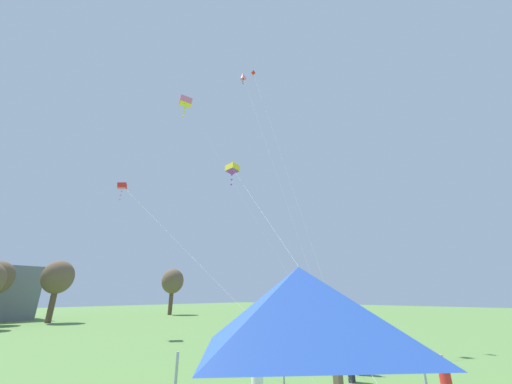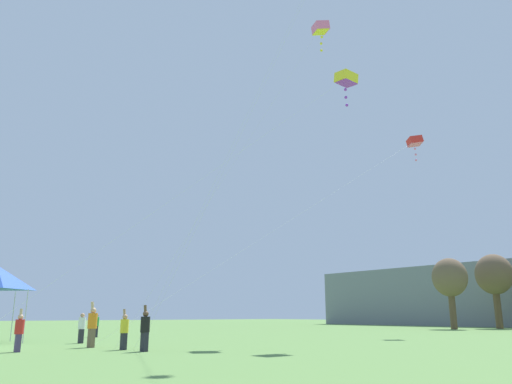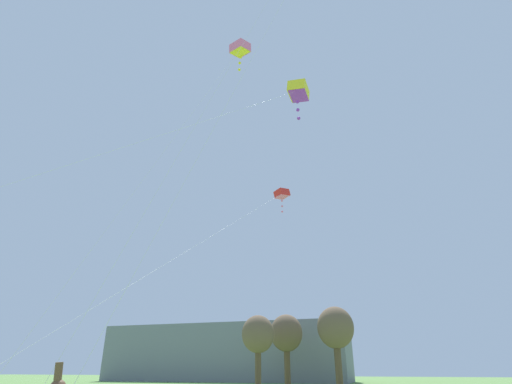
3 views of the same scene
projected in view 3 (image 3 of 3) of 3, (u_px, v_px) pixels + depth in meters
distant_building at (225, 353)px, 61.45m from camera, size 37.82×9.16×8.08m
tree_far_right at (286, 334)px, 50.58m from camera, size 4.06×4.06×8.19m
tree_far_left at (258, 335)px, 45.52m from camera, size 3.70×3.70×7.48m
tree_near_right at (336, 328)px, 46.73m from camera, size 4.25×4.25×8.59m
kite_yellow_box_1 at (298, 92)px, 21.16m from camera, size 11.08×17.52×15.70m
kite_pink_box_2 at (240, 49)px, 27.22m from camera, size 1.48×15.13×22.31m
kite_red_box_4 at (282, 194)px, 34.15m from camera, size 2.34×26.21×15.98m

